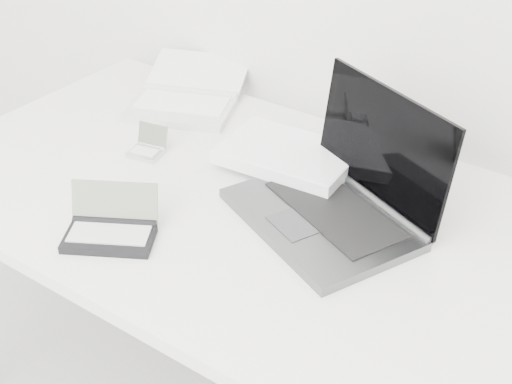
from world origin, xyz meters
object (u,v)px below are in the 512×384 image
Objects in this scene: laptop_large at (319,180)px; palmtop_charcoal at (111,229)px; desk at (279,232)px; netbook_open_white at (186,98)px.

laptop_large reaches higher than palmtop_charcoal.
desk is 2.95× the size of laptop_large.
desk is 0.54m from netbook_open_white.
laptop_large is 0.53m from netbook_open_white.
laptop_large is 1.34× the size of netbook_open_white.
laptop_large is at bearing 24.50° from palmtop_charcoal.
desk is 0.13m from laptop_large.
desk is at bearing -84.54° from laptop_large.
netbook_open_white is 0.58m from palmtop_charcoal.
desk is 3.96× the size of netbook_open_white.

